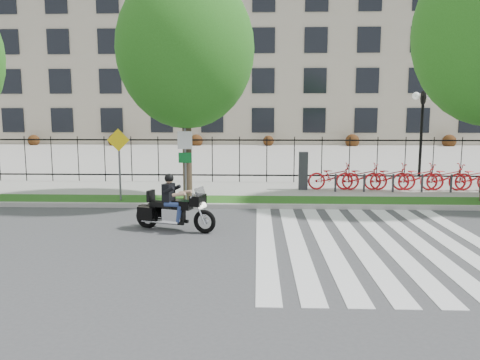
{
  "coord_description": "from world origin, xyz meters",
  "views": [
    {
      "loc": [
        2.0,
        -11.26,
        3.14
      ],
      "look_at": [
        1.46,
        3.0,
        1.11
      ],
      "focal_mm": 35.0,
      "sensor_mm": 36.0,
      "label": 1
    }
  ],
  "objects": [
    {
      "name": "street_tree_1",
      "position": [
        -0.46,
        4.95,
        5.3
      ],
      "size": [
        4.67,
        4.67,
        7.85
      ],
      "color": "#3D2D21",
      "rests_on": "grass_verge"
    },
    {
      "name": "iron_fence",
      "position": [
        0.0,
        9.2,
        1.15
      ],
      "size": [
        30.0,
        0.06,
        2.0
      ],
      "primitive_type": null,
      "color": "black",
      "rests_on": "sidewalk"
    },
    {
      "name": "curb",
      "position": [
        0.0,
        4.1,
        0.07
      ],
      "size": [
        60.0,
        0.2,
        0.15
      ],
      "primitive_type": "cube",
      "color": "#A4A19B",
      "rests_on": "ground"
    },
    {
      "name": "plaza",
      "position": [
        0.0,
        25.0,
        0.05
      ],
      "size": [
        80.0,
        34.0,
        0.1
      ],
      "primitive_type": "cube",
      "color": "#A9A79E",
      "rests_on": "ground"
    },
    {
      "name": "crosswalk_stripes",
      "position": [
        4.83,
        0.0,
        0.01
      ],
      "size": [
        5.7,
        8.0,
        0.01
      ],
      "primitive_type": null,
      "color": "silver",
      "rests_on": "ground"
    },
    {
      "name": "sign_pole_regulatory",
      "position": [
        -0.48,
        4.58,
        1.74
      ],
      "size": [
        0.5,
        0.09,
        2.5
      ],
      "color": "#59595B",
      "rests_on": "grass_verge"
    },
    {
      "name": "office_building",
      "position": [
        0.0,
        44.92,
        9.97
      ],
      "size": [
        60.0,
        21.9,
        20.15
      ],
      "color": "#A89D87",
      "rests_on": "ground"
    },
    {
      "name": "sidewalk",
      "position": [
        0.0,
        7.45,
        0.07
      ],
      "size": [
        60.0,
        3.5,
        0.15
      ],
      "primitive_type": "cube",
      "color": "#A9A79E",
      "rests_on": "ground"
    },
    {
      "name": "bike_share_station",
      "position": [
        8.8,
        7.2,
        0.68
      ],
      "size": [
        10.08,
        0.89,
        1.5
      ],
      "color": "#2D2D33",
      "rests_on": "sidewalk"
    },
    {
      "name": "lamp_post_right",
      "position": [
        10.0,
        12.0,
        3.21
      ],
      "size": [
        1.06,
        0.7,
        4.25
      ],
      "color": "black",
      "rests_on": "ground"
    },
    {
      "name": "sign_pole_warning",
      "position": [
        -2.77,
        4.58,
        1.74
      ],
      "size": [
        0.78,
        0.09,
        2.49
      ],
      "color": "#59595B",
      "rests_on": "grass_verge"
    },
    {
      "name": "ground",
      "position": [
        0.0,
        0.0,
        0.0
      ],
      "size": [
        120.0,
        120.0,
        0.0
      ],
      "primitive_type": "plane",
      "color": "#3D3D40",
      "rests_on": "ground"
    },
    {
      "name": "motorcycle_rider",
      "position": [
        -0.25,
        1.06,
        0.62
      ],
      "size": [
        2.33,
        1.14,
        1.86
      ],
      "color": "black",
      "rests_on": "ground"
    },
    {
      "name": "grass_verge",
      "position": [
        0.0,
        4.95,
        0.07
      ],
      "size": [
        60.0,
        1.5,
        0.15
      ],
      "primitive_type": "cube",
      "color": "#1F5014",
      "rests_on": "ground"
    }
  ]
}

